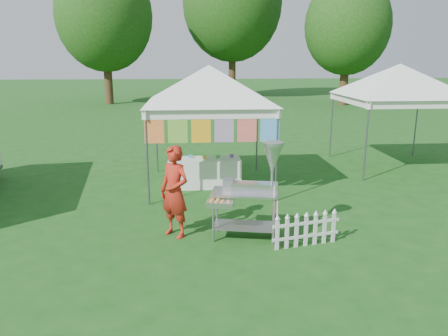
{
  "coord_description": "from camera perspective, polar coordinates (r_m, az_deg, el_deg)",
  "views": [
    {
      "loc": [
        -0.51,
        -7.24,
        3.18
      ],
      "look_at": [
        0.15,
        0.9,
        1.1
      ],
      "focal_mm": 35.0,
      "sensor_mm": 36.0,
      "label": 1
    }
  ],
  "objects": [
    {
      "name": "vendor",
      "position": [
        7.87,
        -6.48,
        -3.11
      ],
      "size": [
        0.73,
        0.7,
        1.68
      ],
      "primitive_type": "imported",
      "rotation": [
        0.0,
        0.0,
        -0.7
      ],
      "color": "#AE2215",
      "rests_on": "ground"
    },
    {
      "name": "tree_mid",
      "position": [
        35.63,
        1.11,
        20.65
      ],
      "size": [
        7.6,
        7.6,
        11.52
      ],
      "color": "#3B2315",
      "rests_on": "ground"
    },
    {
      "name": "canopy_right",
      "position": [
        13.63,
        22.06,
        12.48
      ],
      "size": [
        4.24,
        4.24,
        3.45
      ],
      "color": "#59595E",
      "rests_on": "ground"
    },
    {
      "name": "canopy_main",
      "position": [
        10.74,
        -1.98,
        13.25
      ],
      "size": [
        4.24,
        4.24,
        3.45
      ],
      "color": "#59595E",
      "rests_on": "ground"
    },
    {
      "name": "ground",
      "position": [
        7.92,
        -0.57,
        -9.39
      ],
      "size": [
        120.0,
        120.0,
        0.0
      ],
      "primitive_type": "plane",
      "color": "#184D16",
      "rests_on": "ground"
    },
    {
      "name": "donut_cart",
      "position": [
        7.64,
        4.09,
        -2.0
      ],
      "size": [
        1.4,
        0.87,
        1.77
      ],
      "rotation": [
        0.0,
        0.0,
        -0.21
      ],
      "color": "gray",
      "rests_on": "ground"
    },
    {
      "name": "picket_fence",
      "position": [
        7.71,
        10.66,
        -8.01
      ],
      "size": [
        1.23,
        0.3,
        0.56
      ],
      "rotation": [
        0.0,
        0.0,
        0.22
      ],
      "color": "silver",
      "rests_on": "ground"
    },
    {
      "name": "display_table",
      "position": [
        11.0,
        -2.57,
        -0.6
      ],
      "size": [
        1.8,
        0.7,
        0.71
      ],
      "primitive_type": "cube",
      "color": "white",
      "rests_on": "ground"
    },
    {
      "name": "tree_left",
      "position": [
        31.83,
        -15.38,
        18.59
      ],
      "size": [
        6.4,
        6.4,
        9.53
      ],
      "color": "#3B2315",
      "rests_on": "ground"
    },
    {
      "name": "tree_right",
      "position": [
        31.13,
        15.85,
        17.45
      ],
      "size": [
        5.6,
        5.6,
        8.42
      ],
      "color": "#3B2315",
      "rests_on": "ground"
    }
  ]
}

